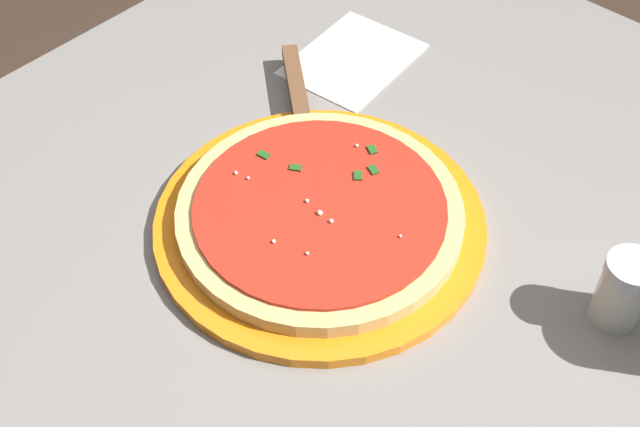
% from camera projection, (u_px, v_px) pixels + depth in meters
% --- Properties ---
extents(restaurant_table, '(1.05, 0.84, 0.77)m').
position_uv_depth(restaurant_table, '(312.00, 305.00, 0.94)').
color(restaurant_table, black).
rests_on(restaurant_table, ground_plane).
extents(serving_plate, '(0.32, 0.32, 0.01)m').
position_uv_depth(serving_plate, '(320.00, 223.00, 0.83)').
color(serving_plate, orange).
rests_on(serving_plate, restaurant_table).
extents(pizza, '(0.28, 0.28, 0.02)m').
position_uv_depth(pizza, '(320.00, 212.00, 0.82)').
color(pizza, '#DBB26B').
rests_on(pizza, serving_plate).
extents(pizza_server, '(0.17, 0.20, 0.01)m').
position_uv_depth(pizza_server, '(300.00, 109.00, 0.93)').
color(pizza_server, silver).
rests_on(pizza_server, serving_plate).
extents(napkin_folded_right, '(0.17, 0.13, 0.00)m').
position_uv_depth(napkin_folded_right, '(353.00, 59.00, 1.01)').
color(napkin_folded_right, white).
rests_on(napkin_folded_right, restaurant_table).
extents(parmesan_shaker, '(0.05, 0.05, 0.07)m').
position_uv_depth(parmesan_shaker, '(623.00, 290.00, 0.74)').
color(parmesan_shaker, silver).
rests_on(parmesan_shaker, restaurant_table).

